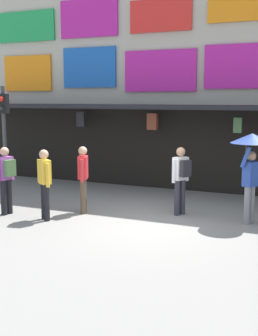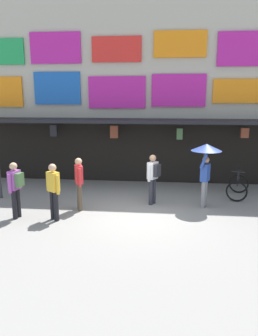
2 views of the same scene
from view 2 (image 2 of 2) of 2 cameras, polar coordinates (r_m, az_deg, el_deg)
The scene contains 8 objects.
ground_plane at distance 9.91m, azimuth 1.94°, elevation -8.34°, with size 80.00×80.00×0.00m, color gray.
shopfront at distance 13.82m, azimuth 3.42°, elevation 14.34°, with size 18.00×2.60×8.00m.
bicycle_parked at distance 12.13m, azimuth 18.69°, elevation -3.12°, with size 1.01×1.31×1.05m.
pedestrian_in_green at distance 10.20m, azimuth -8.84°, elevation -2.28°, with size 0.34×0.50×1.68m.
pedestrian_in_blue at distance 10.62m, azimuth 4.30°, elevation -1.36°, with size 0.46×0.48×1.68m.
pedestrian_in_white at distance 9.49m, azimuth -13.23°, elevation -3.60°, with size 0.44×0.39×1.68m.
pedestrian_with_umbrella at distance 10.47m, azimuth 13.48°, elevation 1.81°, with size 0.96×0.96×2.08m.
pedestrian_in_yellow at distance 9.95m, azimuth -19.45°, elevation -3.02°, with size 0.41×0.52×1.68m.
Camera 2 is at (0.61, -9.23, 3.55)m, focal length 34.42 mm.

